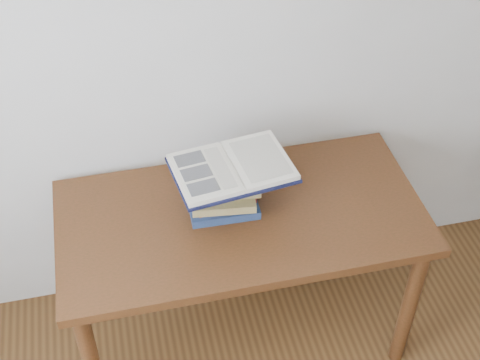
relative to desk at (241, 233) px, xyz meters
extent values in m
cube|color=silver|center=(0.02, 0.37, 0.70)|extent=(3.50, 0.04, 2.60)
cube|color=#4E2713|center=(0.00, 0.00, 0.08)|extent=(1.31, 0.65, 0.04)
cylinder|color=#4E2713|center=(0.59, -0.27, -0.27)|extent=(0.06, 0.06, 0.66)
cylinder|color=#4E2713|center=(-0.59, 0.27, -0.27)|extent=(0.06, 0.06, 0.66)
cylinder|color=#4E2713|center=(0.59, 0.27, -0.27)|extent=(0.06, 0.06, 0.66)
cube|color=#1A2E4E|center=(-0.06, 0.04, 0.12)|extent=(0.25, 0.17, 0.03)
cube|color=maroon|center=(-0.06, 0.06, 0.15)|extent=(0.23, 0.15, 0.03)
cube|color=olive|center=(-0.06, 0.04, 0.18)|extent=(0.24, 0.21, 0.03)
cube|color=olive|center=(-0.04, 0.05, 0.21)|extent=(0.24, 0.18, 0.03)
cube|color=olive|center=(-0.06, 0.05, 0.24)|extent=(0.23, 0.18, 0.03)
cube|color=olive|center=(-0.06, 0.05, 0.26)|extent=(0.24, 0.17, 0.03)
cube|color=black|center=(-0.02, 0.03, 0.28)|extent=(0.43, 0.33, 0.01)
cube|color=beige|center=(-0.12, 0.02, 0.30)|extent=(0.22, 0.29, 0.02)
cube|color=beige|center=(0.07, 0.05, 0.30)|extent=(0.22, 0.29, 0.02)
cylinder|color=beige|center=(-0.02, 0.03, 0.30)|extent=(0.05, 0.26, 0.01)
cube|color=black|center=(-0.16, 0.09, 0.31)|extent=(0.11, 0.07, 0.00)
cube|color=black|center=(-0.15, 0.02, 0.31)|extent=(0.11, 0.07, 0.00)
cube|color=black|center=(-0.14, -0.06, 0.31)|extent=(0.11, 0.07, 0.00)
cube|color=beige|center=(-0.07, 0.03, 0.31)|extent=(0.08, 0.22, 0.00)
cube|color=beige|center=(0.08, 0.05, 0.31)|extent=(0.18, 0.24, 0.00)
camera|label=1|loc=(-0.38, -1.63, 1.79)|focal=50.00mm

